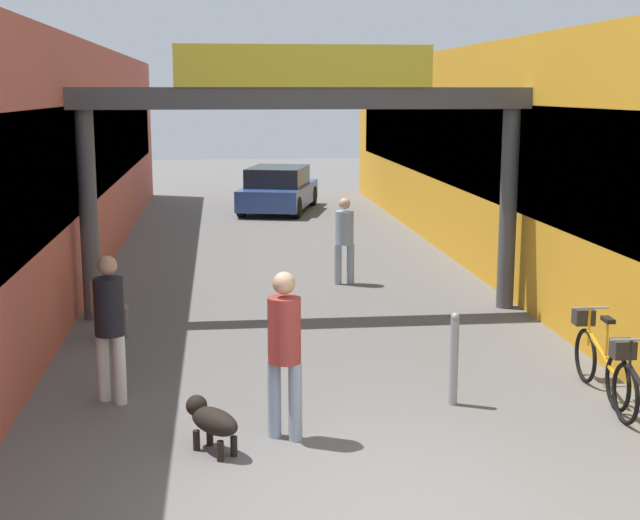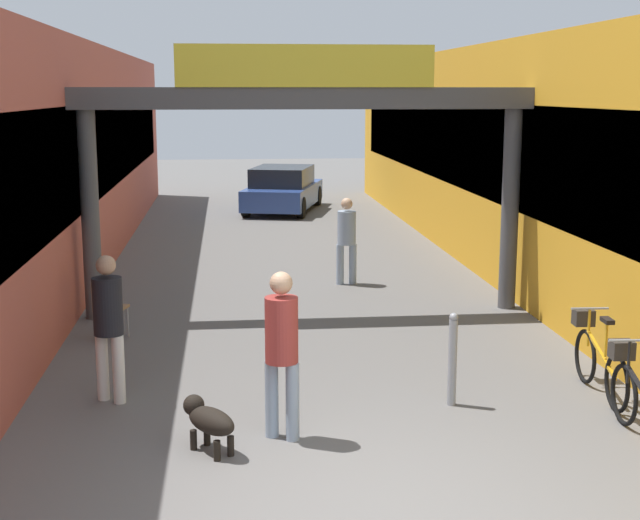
# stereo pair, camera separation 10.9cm
# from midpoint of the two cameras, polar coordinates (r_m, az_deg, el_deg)

# --- Properties ---
(ground_plane) EXTENTS (80.00, 80.00, 0.00)m
(ground_plane) POSITION_cam_midpoint_polar(r_m,az_deg,el_deg) (7.97, 3.54, -15.64)
(ground_plane) COLOR #605E5B
(storefront_left) EXTENTS (3.00, 26.00, 4.42)m
(storefront_left) POSITION_cam_midpoint_polar(r_m,az_deg,el_deg) (18.47, -18.50, 6.10)
(storefront_left) COLOR #B25142
(storefront_left) RESTS_ON ground_plane
(storefront_right) EXTENTS (3.00, 26.00, 4.42)m
(storefront_right) POSITION_cam_midpoint_polar(r_m,az_deg,el_deg) (19.16, 13.03, 6.53)
(storefront_right) COLOR gold
(storefront_right) RESTS_ON ground_plane
(arcade_sign_gateway) EXTENTS (7.40, 0.47, 4.24)m
(arcade_sign_gateway) POSITION_cam_midpoint_polar(r_m,az_deg,el_deg) (14.02, -1.27, 8.56)
(arcade_sign_gateway) COLOR #4C4C4F
(arcade_sign_gateway) RESTS_ON ground_plane
(pedestrian_with_dog) EXTENTS (0.47, 0.47, 1.76)m
(pedestrian_with_dog) POSITION_cam_midpoint_polar(r_m,az_deg,el_deg) (9.09, -2.64, -5.38)
(pedestrian_with_dog) COLOR #8C9EB2
(pedestrian_with_dog) RESTS_ON ground_plane
(pedestrian_companion) EXTENTS (0.47, 0.47, 1.72)m
(pedestrian_companion) POSITION_cam_midpoint_polar(r_m,az_deg,el_deg) (10.44, -13.62, -3.70)
(pedestrian_companion) COLOR silver
(pedestrian_companion) RESTS_ON ground_plane
(pedestrian_carrying_crate) EXTENTS (0.39, 0.37, 1.61)m
(pedestrian_carrying_crate) POSITION_cam_midpoint_polar(r_m,az_deg,el_deg) (16.43, 1.38, 1.58)
(pedestrian_carrying_crate) COLOR #8C9EB2
(pedestrian_carrying_crate) RESTS_ON ground_plane
(dog_on_leash) EXTENTS (0.64, 0.72, 0.53)m
(dog_on_leash) POSITION_cam_midpoint_polar(r_m,az_deg,el_deg) (9.05, -7.34, -10.12)
(dog_on_leash) COLOR black
(dog_on_leash) RESTS_ON ground_plane
(bicycle_orange_second) EXTENTS (0.46, 1.69, 0.98)m
(bicycle_orange_second) POSITION_cam_midpoint_polar(r_m,az_deg,el_deg) (11.10, 17.09, -5.97)
(bicycle_orange_second) COLOR black
(bicycle_orange_second) RESTS_ON ground_plane
(bollard_post_metal) EXTENTS (0.10, 0.10, 1.08)m
(bollard_post_metal) POSITION_cam_midpoint_polar(r_m,az_deg,el_deg) (10.29, 8.27, -6.24)
(bollard_post_metal) COLOR gray
(bollard_post_metal) RESTS_ON ground_plane
(cafe_chair_wood_nearer) EXTENTS (0.50, 0.50, 0.89)m
(cafe_chair_wood_nearer) POSITION_cam_midpoint_polar(r_m,az_deg,el_deg) (13.18, -13.83, -2.71)
(cafe_chair_wood_nearer) COLOR gray
(cafe_chair_wood_nearer) RESTS_ON ground_plane
(parked_car_blue) EXTENTS (2.72, 4.31, 1.33)m
(parked_car_blue) POSITION_cam_midpoint_polar(r_m,az_deg,el_deg) (26.59, -2.79, 4.52)
(parked_car_blue) COLOR #2D478C
(parked_car_blue) RESTS_ON ground_plane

